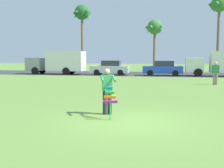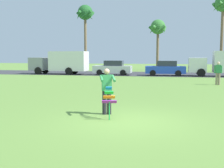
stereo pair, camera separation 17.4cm
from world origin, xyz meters
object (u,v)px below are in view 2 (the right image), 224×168
parked_car_blue (166,69)px  person_walker_near (218,72)px  palm_tree_left_near (85,15)px  palm_tree_right_near (158,29)px  kite_held (109,98)px  person_kite_flyer (107,89)px  parked_truck_grey_van (62,62)px  parked_car_silver (113,68)px  palm_tree_centre_far (223,7)px

parked_car_blue → person_walker_near: person_walker_near is taller
parked_car_blue → palm_tree_left_near: bearing=143.6°
palm_tree_right_near → kite_held: bearing=-90.8°
person_kite_flyer → parked_truck_grey_van: bearing=115.5°
parked_car_silver → person_walker_near: size_ratio=2.44×
person_kite_flyer → palm_tree_centre_far: bearing=72.7°
parked_truck_grey_van → palm_tree_right_near: palm_tree_right_near is taller
kite_held → palm_tree_centre_far: 31.62m
parked_truck_grey_van → person_kite_flyer: bearing=-64.5°
person_kite_flyer → parked_car_blue: size_ratio=0.41×
kite_held → palm_tree_centre_far: (8.72, 29.44, 7.55)m
parked_car_blue → palm_tree_centre_far: bearing=49.9°
palm_tree_left_near → parked_truck_grey_van: bearing=-92.0°
kite_held → person_walker_near: (5.63, 12.48, 0.19)m
person_kite_flyer → parked_car_silver: size_ratio=0.41×
parked_car_blue → person_walker_near: 9.50m
palm_tree_centre_far → person_walker_near: size_ratio=5.67×
kite_held → palm_tree_right_near: (0.44, 31.84, 5.19)m
person_kite_flyer → parked_car_silver: (-3.80, 20.43, -0.18)m
person_kite_flyer → parked_car_blue: (1.98, 20.43, -0.18)m
kite_held → palm_tree_right_near: palm_tree_right_near is taller
person_walker_near → parked_car_silver: bearing=138.1°
palm_tree_right_near → palm_tree_centre_far: (8.29, -2.40, 2.36)m
palm_tree_right_near → parked_car_blue: bearing=-83.0°
person_kite_flyer → palm_tree_left_near: (-9.46, 28.86, 6.83)m
person_kite_flyer → person_walker_near: 13.15m
kite_held → parked_car_blue: size_ratio=0.26×
palm_tree_centre_far → person_walker_near: palm_tree_centre_far is taller
person_kite_flyer → palm_tree_left_near: size_ratio=0.19×
parked_truck_grey_van → palm_tree_centre_far: size_ratio=0.68×
parked_truck_grey_van → parked_car_silver: parked_truck_grey_van is taller
parked_car_silver → person_walker_near: bearing=-41.9°
parked_car_silver → palm_tree_left_near: palm_tree_left_near is taller
kite_held → palm_tree_centre_far: palm_tree_centre_far is taller
kite_held → person_walker_near: size_ratio=0.64×
palm_tree_centre_far → parked_truck_grey_van: bearing=-156.1°
parked_car_silver → person_kite_flyer: bearing=-79.5°
parked_truck_grey_van → palm_tree_centre_far: 21.60m
kite_held → parked_truck_grey_van: parked_truck_grey_van is taller
person_kite_flyer → palm_tree_right_near: 31.53m
parked_car_blue → palm_tree_left_near: palm_tree_left_near is taller
parked_truck_grey_van → parked_car_blue: parked_truck_grey_van is taller
person_kite_flyer → parked_car_blue: 20.53m
parked_car_silver → palm_tree_left_near: 12.33m
kite_held → palm_tree_right_near: size_ratio=0.15×
parked_car_blue → palm_tree_right_near: palm_tree_right_near is taller
kite_held → parked_car_blue: parked_car_blue is taller
palm_tree_right_near → person_walker_near: (5.20, -19.36, -5.00)m
palm_tree_right_near → person_walker_near: palm_tree_right_near is taller
palm_tree_left_near → palm_tree_centre_far: (18.42, -0.13, 0.51)m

